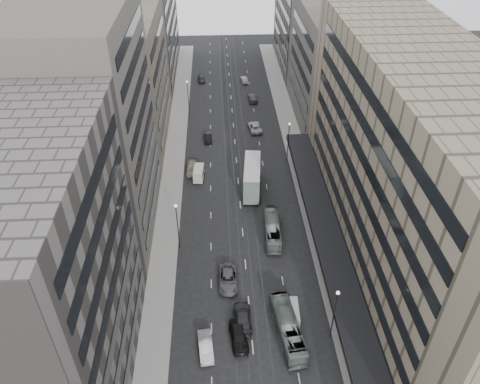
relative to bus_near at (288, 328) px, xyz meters
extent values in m
plane|color=black|center=(-4.41, 4.51, -1.42)|extent=(220.00, 220.00, 0.00)
cube|color=gray|center=(7.59, 42.01, -1.34)|extent=(4.00, 125.00, 0.15)
cube|color=gray|center=(-16.41, 42.01, -1.34)|extent=(4.00, 125.00, 0.15)
cube|color=#786D58|center=(17.09, 12.51, 13.58)|extent=(15.00, 60.00, 30.00)
cube|color=black|center=(7.59, 12.51, 2.58)|extent=(4.40, 60.00, 0.50)
cube|color=#544D48|center=(17.09, 56.51, 10.58)|extent=(15.00, 28.00, 24.00)
cube|color=#595550|center=(17.09, 86.51, 12.58)|extent=(15.00, 32.00, 28.00)
cube|color=#595550|center=(-25.91, -3.49, 13.58)|extent=(15.00, 28.00, 30.00)
cube|color=#544D48|center=(-25.91, 23.51, 15.58)|extent=(15.00, 26.00, 34.00)
cube|color=#736859|center=(-25.91, 50.51, 11.08)|extent=(15.00, 28.00, 25.00)
cube|color=#595550|center=(-25.91, 83.51, 12.58)|extent=(15.00, 38.00, 28.00)
cylinder|color=#262628|center=(5.29, -0.49, 2.58)|extent=(0.16, 0.16, 8.00)
sphere|color=silver|center=(5.29, -0.49, 6.68)|extent=(0.44, 0.44, 0.44)
cylinder|color=#262628|center=(5.29, 39.51, 2.58)|extent=(0.16, 0.16, 8.00)
sphere|color=silver|center=(5.29, 39.51, 6.68)|extent=(0.44, 0.44, 0.44)
cylinder|color=#262628|center=(-14.11, 16.51, 2.58)|extent=(0.16, 0.16, 8.00)
sphere|color=silver|center=(-14.11, 16.51, 6.68)|extent=(0.44, 0.44, 0.44)
cylinder|color=#262628|center=(-14.11, 59.51, 2.58)|extent=(0.16, 0.16, 8.00)
sphere|color=silver|center=(-14.11, 59.51, 6.68)|extent=(0.44, 0.44, 0.44)
imported|color=slate|center=(0.00, 0.00, 0.00)|extent=(3.63, 10.41, 2.84)
imported|color=gray|center=(0.12, 18.52, -0.10)|extent=(2.69, 9.59, 2.64)
cube|color=gray|center=(-2.16, 30.53, 0.35)|extent=(3.62, 9.86, 2.46)
cube|color=gray|center=(-2.16, 30.53, 2.65)|extent=(3.53, 9.47, 2.14)
cube|color=silver|center=(-2.16, 30.53, 3.78)|extent=(3.62, 9.86, 0.13)
cylinder|color=black|center=(-3.84, 27.21, -0.88)|extent=(0.40, 1.10, 1.07)
cylinder|color=black|center=(-1.17, 26.94, -0.88)|extent=(0.40, 1.10, 1.07)
cylinder|color=black|center=(-3.15, 34.11, -0.88)|extent=(0.40, 1.10, 1.07)
cylinder|color=black|center=(-0.48, 33.85, -0.88)|extent=(0.40, 1.10, 1.07)
cube|color=#505557|center=(0.84, 2.33, -0.58)|extent=(1.92, 4.17, 1.06)
cube|color=#A2A39F|center=(0.84, 2.33, 0.37)|extent=(1.88, 4.08, 0.84)
cylinder|color=black|center=(-0.08, 1.02, -1.12)|extent=(0.20, 0.62, 0.61)
cylinder|color=black|center=(1.62, 0.94, -1.12)|extent=(0.20, 0.62, 0.61)
cylinder|color=black|center=(0.05, 3.72, -1.12)|extent=(0.20, 0.62, 0.61)
cylinder|color=black|center=(1.76, 3.63, -1.12)|extent=(0.20, 0.62, 0.61)
cube|color=beige|center=(-11.52, 34.44, -0.53)|extent=(2.03, 3.94, 1.17)
cube|color=beige|center=(-11.52, 34.44, 0.52)|extent=(1.99, 3.86, 0.92)
cylinder|color=black|center=(-12.48, 33.26, -1.11)|extent=(0.22, 0.62, 0.61)
cylinder|color=black|center=(-10.77, 33.11, -1.11)|extent=(0.22, 0.62, 0.61)
cylinder|color=black|center=(-12.27, 35.76, -1.11)|extent=(0.22, 0.62, 0.61)
cylinder|color=black|center=(-10.56, 35.62, -1.11)|extent=(0.22, 0.62, 0.61)
imported|color=black|center=(-6.08, -0.38, -0.57)|extent=(2.57, 5.21, 1.71)
imported|color=#BABBB6|center=(-10.09, -1.64, -0.65)|extent=(2.10, 4.80, 1.53)
imported|color=#545356|center=(-7.04, 9.05, -0.63)|extent=(2.70, 5.74, 1.59)
imported|color=#272729|center=(-5.44, 2.35, -0.60)|extent=(2.32, 5.64, 1.63)
imported|color=gray|center=(-12.91, 36.95, -0.59)|extent=(1.97, 4.85, 1.65)
imported|color=black|center=(-9.88, 48.24, -0.73)|extent=(1.72, 4.24, 1.37)
imported|color=beige|center=(0.06, 52.07, -0.67)|extent=(3.12, 5.65, 1.50)
imported|color=#4D4D4F|center=(0.65, 66.41, -0.69)|extent=(2.22, 5.08, 1.45)
imported|color=#27272A|center=(-11.59, 78.36, -0.71)|extent=(1.97, 4.30, 1.43)
imported|color=#B3A894|center=(-0.69, 77.21, -0.76)|extent=(1.89, 4.17, 1.33)
camera|label=1|loc=(-7.78, -35.61, 47.72)|focal=35.00mm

